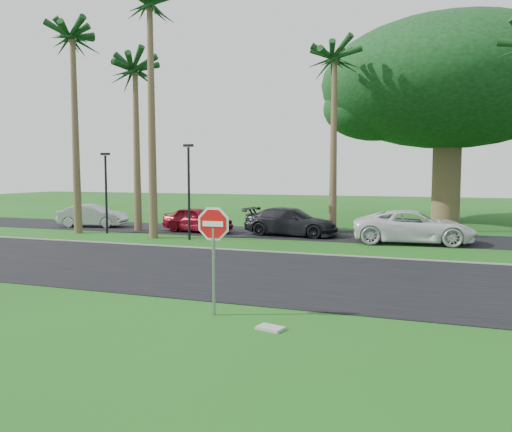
{
  "coord_description": "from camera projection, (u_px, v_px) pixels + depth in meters",
  "views": [
    {
      "loc": [
        5.13,
        -13.23,
        3.23
      ],
      "look_at": [
        -0.45,
        2.59,
        1.8
      ],
      "focal_mm": 35.0,
      "sensor_mm": 36.0,
      "label": 1
    }
  ],
  "objects": [
    {
      "name": "ground",
      "position": [
        241.0,
        286.0,
        14.4
      ],
      "size": [
        120.0,
        120.0,
        0.0
      ],
      "primitive_type": "plane",
      "color": "#194C13",
      "rests_on": "ground"
    },
    {
      "name": "road",
      "position": [
        263.0,
        272.0,
        16.28
      ],
      "size": [
        120.0,
        8.0,
        0.02
      ],
      "primitive_type": "cube",
      "color": "black",
      "rests_on": "ground"
    },
    {
      "name": "parking_strip",
      "position": [
        327.0,
        235.0,
        26.15
      ],
      "size": [
        120.0,
        5.0,
        0.02
      ],
      "primitive_type": "cube",
      "color": "black",
      "rests_on": "ground"
    },
    {
      "name": "curb",
      "position": [
        295.0,
        253.0,
        20.08
      ],
      "size": [
        120.0,
        0.12,
        0.06
      ],
      "primitive_type": "cube",
      "color": "gray",
      "rests_on": "ground"
    },
    {
      "name": "stop_sign_near",
      "position": [
        214.0,
        238.0,
        11.27
      ],
      "size": [
        1.05,
        0.07,
        2.62
      ],
      "color": "gray",
      "rests_on": "ground"
    },
    {
      "name": "palm_left_far",
      "position": [
        73.0,
        42.0,
        26.31
      ],
      "size": [
        5.0,
        5.0,
        11.5
      ],
      "color": "brown",
      "rests_on": "ground"
    },
    {
      "name": "palm_left_mid",
      "position": [
        135.0,
        75.0,
        27.49
      ],
      "size": [
        5.0,
        5.0,
        10.0
      ],
      "color": "brown",
      "rests_on": "ground"
    },
    {
      "name": "palm_left_near",
      "position": [
        150.0,
        10.0,
        24.1
      ],
      "size": [
        5.0,
        5.0,
        12.5
      ],
      "color": "brown",
      "rests_on": "ground"
    },
    {
      "name": "palm_center",
      "position": [
        335.0,
        63.0,
        26.78
      ],
      "size": [
        5.0,
        5.0,
        10.5
      ],
      "color": "brown",
      "rests_on": "ground"
    },
    {
      "name": "canopy_tree",
      "position": [
        449.0,
        85.0,
        32.32
      ],
      "size": [
        16.5,
        16.5,
        13.12
      ],
      "color": "brown",
      "rests_on": "ground"
    },
    {
      "name": "streetlight_left",
      "position": [
        106.0,
        187.0,
        26.93
      ],
      "size": [
        0.45,
        0.25,
        4.34
      ],
      "color": "black",
      "rests_on": "ground"
    },
    {
      "name": "streetlight_right",
      "position": [
        189.0,
        186.0,
        24.15
      ],
      "size": [
        0.45,
        0.25,
        4.64
      ],
      "color": "black",
      "rests_on": "ground"
    },
    {
      "name": "car_silver",
      "position": [
        93.0,
        216.0,
        30.14
      ],
      "size": [
        4.25,
        2.2,
        1.33
      ],
      "primitive_type": "imported",
      "rotation": [
        0.0,
        0.0,
        1.77
      ],
      "color": "#A7ABAE",
      "rests_on": "ground"
    },
    {
      "name": "car_red",
      "position": [
        198.0,
        220.0,
        27.46
      ],
      "size": [
        4.28,
        2.36,
        1.38
      ],
      "primitive_type": "imported",
      "rotation": [
        0.0,
        0.0,
        1.38
      ],
      "color": "maroon",
      "rests_on": "ground"
    },
    {
      "name": "car_dark",
      "position": [
        291.0,
        222.0,
        25.93
      ],
      "size": [
        5.12,
        2.51,
        1.43
      ],
      "primitive_type": "imported",
      "rotation": [
        0.0,
        0.0,
        1.47
      ],
      "color": "black",
      "rests_on": "ground"
    },
    {
      "name": "car_minivan",
      "position": [
        413.0,
        227.0,
        23.08
      ],
      "size": [
        5.68,
        3.05,
        1.52
      ],
      "primitive_type": "imported",
      "rotation": [
        0.0,
        0.0,
        1.67
      ],
      "color": "silver",
      "rests_on": "ground"
    },
    {
      "name": "utility_slab",
      "position": [
        270.0,
        328.0,
        10.35
      ],
      "size": [
        0.62,
        0.47,
        0.06
      ],
      "primitive_type": "cube",
      "rotation": [
        0.0,
        0.0,
        -0.25
      ],
      "color": "#9B9A93",
      "rests_on": "ground"
    }
  ]
}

